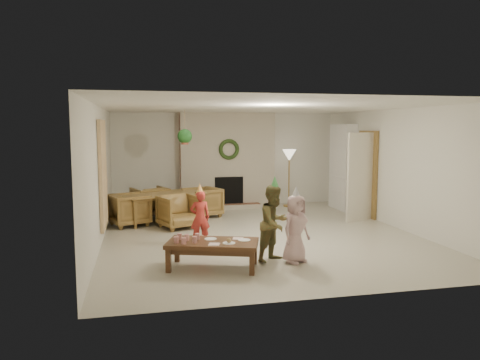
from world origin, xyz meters
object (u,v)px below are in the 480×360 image
object	(u,v)px
dining_chair_far	(150,201)
child_red	(200,218)
dining_table	(164,208)
dining_chair_near	(179,211)
dining_chair_right	(202,202)
child_pink	(296,229)
dining_chair_left	(130,210)
child_plaid	(274,223)
coffee_table_top	(213,243)

from	to	relation	value
dining_chair_far	child_red	world-z (taller)	child_red
child_red	dining_table	bearing A→B (deg)	-78.93
dining_chair_near	dining_chair_right	bearing A→B (deg)	38.66
child_red	child_pink	size ratio (longest dim) A/B	0.92
dining_chair_left	dining_chair_right	world-z (taller)	same
dining_chair_right	dining_chair_near	bearing A→B (deg)	-51.34
child_pink	dining_chair_right	bearing A→B (deg)	72.98
child_red	child_plaid	size ratio (longest dim) A/B	0.81
dining_table	child_red	bearing A→B (deg)	-97.65
child_red	dining_chair_right	bearing A→B (deg)	-100.92
dining_table	dining_chair_near	xyz separation A→B (m)	(0.28, -0.74, 0.03)
child_red	dining_chair_far	bearing A→B (deg)	-76.98
dining_chair_far	child_pink	world-z (taller)	child_pink
dining_chair_near	coffee_table_top	world-z (taller)	dining_chair_near
dining_chair_right	child_plaid	bearing A→B (deg)	-11.75
dining_chair_near	dining_chair_right	size ratio (longest dim) A/B	1.00
coffee_table_top	child_red	bearing A→B (deg)	108.14
dining_chair_near	child_red	xyz separation A→B (m)	(0.25, -1.50, 0.14)
dining_chair_near	coffee_table_top	distance (m)	2.94
dining_chair_left	child_pink	world-z (taller)	child_pink
child_red	child_pink	world-z (taller)	child_pink
dining_chair_far	child_plaid	size ratio (longest dim) A/B	0.63
dining_chair_near	dining_chair_left	bearing A→B (deg)	135.00
dining_chair_far	dining_chair_near	bearing A→B (deg)	90.00
child_plaid	dining_chair_near	bearing A→B (deg)	80.91
coffee_table_top	child_plaid	xyz separation A→B (m)	(1.02, 0.18, 0.22)
dining_chair_near	dining_chair_right	world-z (taller)	same
dining_chair_left	child_pink	size ratio (longest dim) A/B	0.72
dining_chair_near	coffee_table_top	xyz separation A→B (m)	(0.25, -2.92, 0.03)
dining_chair_near	dining_chair_far	distance (m)	1.59
dining_chair_far	child_pink	size ratio (longest dim) A/B	0.72
dining_chair_left	coffee_table_top	xyz separation A→B (m)	(1.27, -3.38, 0.03)
dining_table	dining_chair_near	world-z (taller)	dining_chair_near
dining_chair_near	dining_chair_left	size ratio (longest dim) A/B	1.00
coffee_table_top	dining_table	bearing A→B (deg)	116.31
dining_chair_right	child_red	world-z (taller)	child_red
coffee_table_top	child_plaid	bearing A→B (deg)	28.05
dining_chair_left	dining_chair_right	distance (m)	1.79
dining_chair_left	child_plaid	xyz separation A→B (m)	(2.29, -3.20, 0.26)
dining_chair_right	coffee_table_top	bearing A→B (deg)	-26.55
dining_chair_right	child_red	xyz separation A→B (m)	(-0.40, -2.60, 0.14)
dining_chair_near	child_plaid	bearing A→B (deg)	-86.20
dining_table	child_plaid	world-z (taller)	child_plaid
dining_chair_far	coffee_table_top	size ratio (longest dim) A/B	0.57
dining_chair_left	coffee_table_top	world-z (taller)	dining_chair_left
dining_chair_far	child_plaid	bearing A→B (deg)	92.49
dining_chair_left	dining_table	bearing A→B (deg)	-90.00
child_plaid	child_red	bearing A→B (deg)	95.48
dining_table	child_red	xyz separation A→B (m)	(0.53, -2.24, 0.18)
dining_chair_left	coffee_table_top	bearing A→B (deg)	179.70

